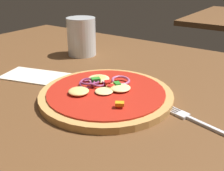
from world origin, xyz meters
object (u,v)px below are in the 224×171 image
at_px(beer_glass, 82,38).
at_px(napkin, 36,76).
at_px(fork, 196,121).
at_px(pizza, 106,94).

height_order(beer_glass, napkin, beer_glass).
xyz_separation_m(fork, beer_glass, (-0.40, 0.18, 0.05)).
relative_size(beer_glass, napkin, 0.61).
relative_size(fork, beer_glass, 1.51).
bearing_deg(pizza, napkin, -179.23).
xyz_separation_m(pizza, napkin, (-0.20, -0.00, -0.01)).
distance_m(pizza, napkin, 0.20).
bearing_deg(fork, napkin, -177.98).
bearing_deg(pizza, fork, 3.43).
bearing_deg(napkin, pizza, 0.77).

